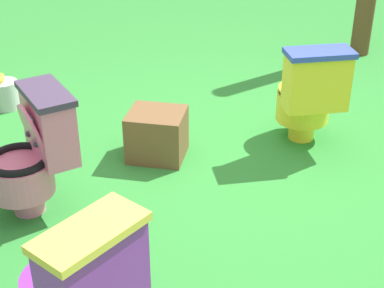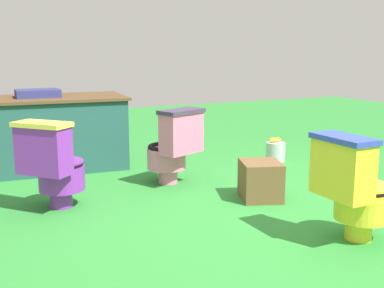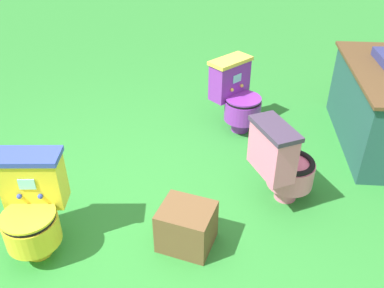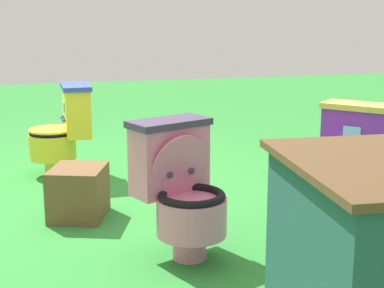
{
  "view_description": "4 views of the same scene",
  "coord_description": "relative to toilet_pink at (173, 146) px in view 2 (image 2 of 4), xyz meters",
  "views": [
    {
      "loc": [
        -3.27,
        0.64,
        2.02
      ],
      "look_at": [
        -0.25,
        0.17,
        0.31
      ],
      "focal_mm": 54.92,
      "sensor_mm": 36.0,
      "label": 1
    },
    {
      "loc": [
        -2.1,
        -3.02,
        1.28
      ],
      "look_at": [
        -0.29,
        0.74,
        0.45
      ],
      "focal_mm": 45.54,
      "sensor_mm": 36.0,
      "label": 2
    },
    {
      "loc": [
        2.32,
        0.4,
        2.29
      ],
      "look_at": [
        -0.64,
        0.37,
        0.33
      ],
      "focal_mm": 39.18,
      "sensor_mm": 36.0,
      "label": 3
    },
    {
      "loc": [
        0.4,
        3.99,
        1.29
      ],
      "look_at": [
        -0.51,
        0.58,
        0.49
      ],
      "focal_mm": 55.13,
      "sensor_mm": 36.0,
      "label": 4
    }
  ],
  "objects": [
    {
      "name": "ground",
      "position": [
        0.32,
        -1.08,
        -0.37
      ],
      "size": [
        14.0,
        14.0,
        0.0
      ],
      "primitive_type": "plane",
      "color": "#2D8433"
    },
    {
      "name": "toilet_pink",
      "position": [
        0.0,
        0.0,
        0.0
      ],
      "size": [
        0.56,
        0.61,
        0.73
      ],
      "rotation": [
        0.0,
        0.0,
        0.38
      ],
      "color": "pink",
      "rests_on": "ground"
    },
    {
      "name": "toilet_purple",
      "position": [
        -1.15,
        -0.26,
        -0.0
      ],
      "size": [
        0.63,
        0.63,
        0.73
      ],
      "rotation": [
        0.0,
        0.0,
        5.44
      ],
      "color": "purple",
      "rests_on": "ground"
    },
    {
      "name": "toilet_yellow",
      "position": [
        0.52,
        -1.78,
        -0.0
      ],
      "size": [
        0.5,
        0.44,
        0.73
      ],
      "rotation": [
        0.0,
        0.0,
        4.73
      ],
      "color": "yellow",
      "rests_on": "ground"
    },
    {
      "name": "vendor_table",
      "position": [
        -0.87,
        1.16,
        0.02
      ],
      "size": [
        1.52,
        0.97,
        0.85
      ],
      "rotation": [
        0.0,
        0.0,
        -0.08
      ],
      "color": "#23514C",
      "rests_on": "ground"
    },
    {
      "name": "small_crate",
      "position": [
        0.49,
        -0.74,
        -0.21
      ],
      "size": [
        0.43,
        0.46,
        0.33
      ],
      "primitive_type": "cube",
      "rotation": [
        0.0,
        0.0,
        4.37
      ],
      "color": "brown",
      "rests_on": "ground"
    },
    {
      "name": "lemon_bucket",
      "position": [
        1.43,
        0.37,
        -0.26
      ],
      "size": [
        0.22,
        0.22,
        0.28
      ],
      "color": "#B7B7BF",
      "rests_on": "ground"
    }
  ]
}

